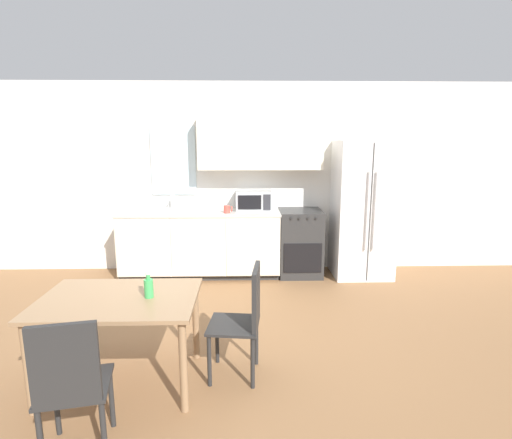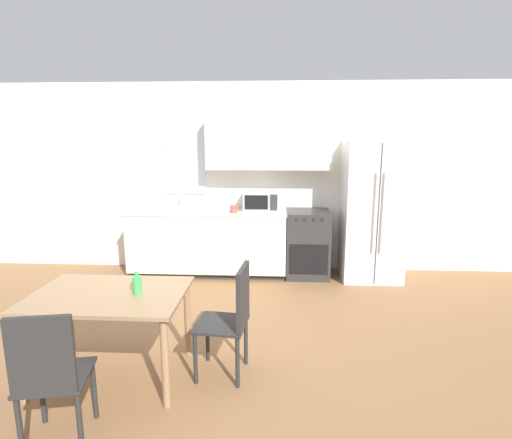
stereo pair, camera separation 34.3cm
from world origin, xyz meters
The scene contains 12 objects.
ground_plane centered at (0.00, 0.00, 0.00)m, with size 12.00×12.00×0.00m, color olive.
wall_back centered at (0.08, 2.03, 1.44)m, with size 12.00×0.38×2.70m.
kitchen_counter centered at (-0.37, 1.72, 0.47)m, with size 2.22×0.64×0.92m.
oven_range centered at (1.04, 1.73, 0.46)m, with size 0.60×0.62×0.93m.
refrigerator centered at (1.91, 1.69, 0.95)m, with size 0.79×0.73×1.90m.
kitchen_sink centered at (-0.75, 1.73, 0.94)m, with size 0.68×0.43×0.23m.
microwave centered at (0.39, 1.83, 1.06)m, with size 0.50×0.36×0.27m.
coffee_mug centered at (0.03, 1.58, 0.98)m, with size 0.12×0.09×0.10m.
dining_table centered at (-0.71, -0.85, 0.63)m, with size 1.19×0.83×0.72m.
dining_chair_near centered at (-0.75, -1.64, 0.54)m, with size 0.47×0.47×0.93m.
dining_chair_side centered at (0.27, -0.77, 0.54)m, with size 0.44×0.44×0.93m.
drink_bottle centered at (-0.47, -0.85, 0.80)m, with size 0.07×0.07×0.20m.
Camera 1 is at (0.27, -3.75, 1.91)m, focal length 28.00 mm.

